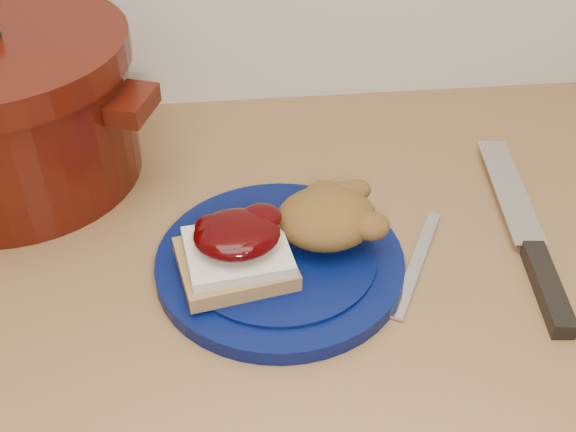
{
  "coord_description": "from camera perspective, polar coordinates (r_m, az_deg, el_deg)",
  "views": [
    {
      "loc": [
        -0.0,
        0.95,
        1.38
      ],
      "look_at": [
        0.05,
        1.49,
        0.95
      ],
      "focal_mm": 45.0,
      "sensor_mm": 36.0,
      "label": 1
    }
  ],
  "objects": [
    {
      "name": "chef_knife",
      "position": [
        0.75,
        19.01,
        -3.14
      ],
      "size": [
        0.06,
        0.31,
        0.02
      ],
      "rotation": [
        0.0,
        0.0,
        1.46
      ],
      "color": "black",
      "rests_on": "wood_countertop"
    },
    {
      "name": "plate",
      "position": [
        0.7,
        -0.64,
        -3.75
      ],
      "size": [
        0.26,
        0.26,
        0.02
      ],
      "primitive_type": "cylinder",
      "rotation": [
        0.0,
        0.0,
        0.08
      ],
      "color": "#040C3B",
      "rests_on": "wood_countertop"
    },
    {
      "name": "dutch_oven",
      "position": [
        0.84,
        -21.51,
        7.93
      ],
      "size": [
        0.37,
        0.37,
        0.18
      ],
      "rotation": [
        0.0,
        0.0,
        -0.34
      ],
      "color": "#3B0D05",
      "rests_on": "wood_countertop"
    },
    {
      "name": "stuffing_mound",
      "position": [
        0.7,
        3.06,
        -0.17
      ],
      "size": [
        0.1,
        0.09,
        0.05
      ],
      "primitive_type": "ellipsoid",
      "rotation": [
        0.0,
        0.0,
        0.08
      ],
      "color": "brown",
      "rests_on": "plate"
    },
    {
      "name": "sandwich",
      "position": [
        0.67,
        -4.1,
        -2.67
      ],
      "size": [
        0.12,
        0.11,
        0.05
      ],
      "rotation": [
        0.0,
        0.0,
        0.08
      ],
      "color": "olive",
      "rests_on": "plate"
    },
    {
      "name": "butter_knife",
      "position": [
        0.72,
        10.16,
        -3.56
      ],
      "size": [
        0.09,
        0.15,
        0.0
      ],
      "primitive_type": "cube",
      "rotation": [
        0.0,
        0.0,
        1.09
      ],
      "color": "silver",
      "rests_on": "wood_countertop"
    }
  ]
}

